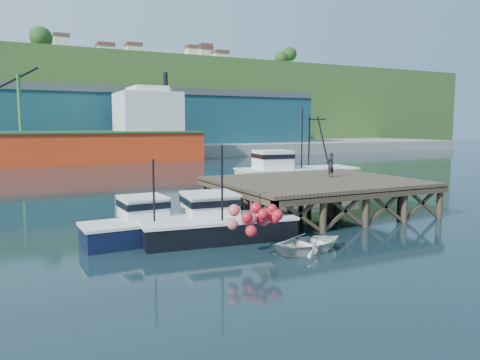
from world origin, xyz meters
TOP-DOWN VIEW (x-y plane):
  - ground at (0.00, 0.00)m, footprint 300.00×300.00m
  - wharf at (5.50, -0.19)m, footprint 12.00×10.00m
  - far_quay at (0.00, 70.00)m, footprint 160.00×40.00m
  - warehouse_mid at (0.00, 65.00)m, footprint 28.00×16.00m
  - warehouse_right at (30.00, 65.00)m, footprint 30.00×16.00m
  - cargo_ship at (-8.46, 48.00)m, footprint 55.50×10.00m
  - hillside at (0.00, 100.00)m, footprint 220.00×50.00m
  - boat_navy at (-5.91, -2.31)m, footprint 6.46×3.52m
  - boat_black at (-2.86, -3.44)m, footprint 7.71×6.44m
  - trawler at (10.62, 10.22)m, footprint 10.90×4.87m
  - dinghy at (-0.04, -7.43)m, footprint 3.76×2.90m
  - dockworker at (7.12, 0.61)m, footprint 0.67×0.51m

SIDE VIEW (x-z plane):
  - ground at x=0.00m, z-range 0.00..0.00m
  - dinghy at x=-0.04m, z-range 0.00..0.72m
  - boat_navy at x=-5.91m, z-range -1.19..2.79m
  - boat_black at x=-2.86m, z-range -1.46..3.15m
  - far_quay at x=0.00m, z-range 0.00..2.00m
  - trawler at x=10.62m, z-range -2.08..4.99m
  - wharf at x=5.50m, z-range 0.63..3.25m
  - dockworker at x=7.12m, z-range 2.12..3.78m
  - cargo_ship at x=-8.46m, z-range -3.56..10.19m
  - warehouse_mid at x=0.00m, z-range 2.00..11.00m
  - warehouse_right at x=30.00m, z-range 2.00..11.00m
  - hillside at x=0.00m, z-range 0.00..22.00m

